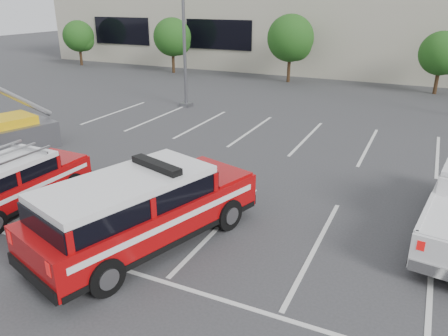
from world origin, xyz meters
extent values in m
plane|color=#343436|center=(0.00, 0.00, 0.00)|extent=(120.00, 120.00, 0.00)
cube|color=silver|center=(0.00, 4.50, 0.01)|extent=(23.00, 15.00, 0.01)
cube|color=#B3AC98|center=(0.00, 32.00, 4.00)|extent=(60.00, 15.00, 8.00)
cylinder|color=#3F2B19|center=(-25.00, 22.00, 0.76)|extent=(0.24, 0.24, 1.51)
sphere|color=#214913|center=(-25.00, 22.00, 2.60)|extent=(2.77, 2.77, 2.77)
sphere|color=#214913|center=(-24.60, 22.20, 2.18)|extent=(1.85, 1.85, 1.85)
cylinder|color=#3F2B19|center=(-15.00, 22.00, 0.84)|extent=(0.24, 0.24, 1.67)
sphere|color=#214913|center=(-15.00, 22.00, 2.88)|extent=(3.07, 3.07, 3.07)
sphere|color=#214913|center=(-14.60, 22.20, 2.42)|extent=(2.05, 2.05, 2.05)
cylinder|color=#3F2B19|center=(-5.00, 22.00, 0.92)|extent=(0.24, 0.24, 1.84)
sphere|color=#214913|center=(-5.00, 22.00, 3.16)|extent=(3.37, 3.37, 3.37)
sphere|color=#214913|center=(-4.60, 22.20, 2.65)|extent=(2.24, 2.24, 2.24)
cylinder|color=#3F2B19|center=(5.00, 22.00, 0.76)|extent=(0.24, 0.24, 1.51)
sphere|color=#214913|center=(5.00, 22.00, 2.60)|extent=(2.77, 2.77, 2.77)
sphere|color=#214913|center=(5.40, 22.20, 2.18)|extent=(1.85, 1.85, 1.85)
cube|color=#59595E|center=(-8.00, 12.00, 0.10)|extent=(0.60, 0.60, 0.20)
cylinder|color=#59595E|center=(-8.00, 12.00, 5.00)|extent=(0.18, 0.18, 10.00)
cube|color=#950709|center=(-1.30, -1.57, 0.84)|extent=(3.91, 6.43, 0.92)
cube|color=black|center=(-1.46, -2.09, 1.54)|extent=(3.21, 4.70, 0.48)
cube|color=silver|center=(-1.46, -2.09, 1.87)|extent=(3.15, 4.60, 0.18)
cube|color=black|center=(-1.18, -1.19, 2.04)|extent=(1.64, 0.78, 0.16)
cube|color=#950709|center=(-6.07, -1.54, 0.67)|extent=(1.85, 4.55, 0.74)
cube|color=#59595E|center=(-10.70, 2.02, 0.54)|extent=(3.06, 3.98, 1.08)
cube|color=#E1AC0D|center=(-10.70, 2.02, 1.22)|extent=(2.11, 2.51, 0.39)
cylinder|color=#A5A5A8|center=(-10.53, 2.58, 2.15)|extent=(1.03, 2.81, 2.10)
camera|label=1|loc=(4.71, -9.65, 5.97)|focal=35.00mm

